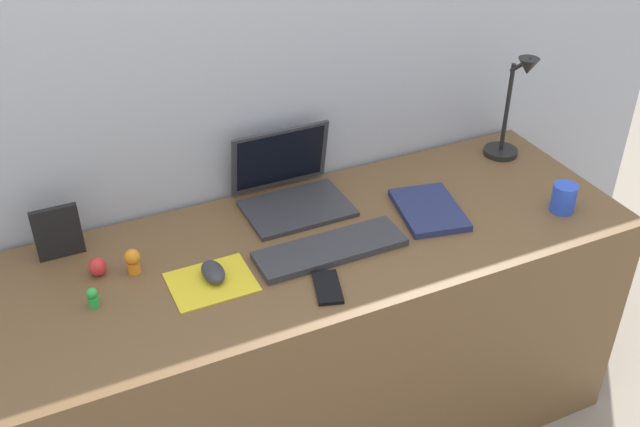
% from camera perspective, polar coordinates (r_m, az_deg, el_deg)
% --- Properties ---
extents(ground_plane, '(6.00, 6.00, 0.00)m').
position_cam_1_polar(ground_plane, '(2.54, -0.06, -15.79)').
color(ground_plane, gray).
extents(back_wall, '(2.97, 0.05, 1.66)m').
position_cam_1_polar(back_wall, '(2.27, -3.92, 4.55)').
color(back_wall, '#B2B7C1').
rests_on(back_wall, ground_plane).
extents(desk, '(1.77, 0.64, 0.74)m').
position_cam_1_polar(desk, '(2.28, -0.07, -9.71)').
color(desk, brown).
rests_on(desk, ground_plane).
extents(laptop, '(0.30, 0.25, 0.21)m').
position_cam_1_polar(laptop, '(2.18, -2.35, 2.15)').
color(laptop, '#333338').
rests_on(laptop, desk).
extents(keyboard, '(0.41, 0.13, 0.02)m').
position_cam_1_polar(keyboard, '(1.99, 0.80, -2.71)').
color(keyboard, '#333338').
rests_on(keyboard, desk).
extents(mousepad, '(0.21, 0.17, 0.00)m').
position_cam_1_polar(mousepad, '(1.91, -8.29, -5.21)').
color(mousepad, yellow).
rests_on(mousepad, desk).
extents(mouse, '(0.06, 0.10, 0.03)m').
position_cam_1_polar(mouse, '(1.92, -8.17, -4.44)').
color(mouse, '#333338').
rests_on(mouse, mousepad).
extents(cell_phone, '(0.10, 0.14, 0.01)m').
position_cam_1_polar(cell_phone, '(1.87, 0.58, -5.66)').
color(cell_phone, black).
rests_on(cell_phone, desk).
extents(desk_lamp, '(0.11, 0.15, 0.36)m').
position_cam_1_polar(desk_lamp, '(2.43, 14.50, 7.63)').
color(desk_lamp, black).
rests_on(desk_lamp, desk).
extents(notebook_pad, '(0.21, 0.27, 0.02)m').
position_cam_1_polar(notebook_pad, '(2.17, 8.32, 0.29)').
color(notebook_pad, navy).
rests_on(notebook_pad, desk).
extents(picture_frame, '(0.12, 0.02, 0.15)m').
position_cam_1_polar(picture_frame, '(2.06, -19.41, -1.38)').
color(picture_frame, black).
rests_on(picture_frame, desk).
extents(coffee_mug, '(0.07, 0.07, 0.08)m').
position_cam_1_polar(coffee_mug, '(2.26, 18.12, 1.14)').
color(coffee_mug, blue).
rests_on(coffee_mug, desk).
extents(toy_figurine_green, '(0.03, 0.03, 0.05)m').
position_cam_1_polar(toy_figurine_green, '(1.89, -16.96, -6.16)').
color(toy_figurine_green, green).
rests_on(toy_figurine_green, desk).
extents(toy_figurine_orange, '(0.04, 0.04, 0.07)m').
position_cam_1_polar(toy_figurine_orange, '(1.97, -14.11, -3.49)').
color(toy_figurine_orange, orange).
rests_on(toy_figurine_orange, desk).
extents(toy_figurine_red, '(0.05, 0.05, 0.05)m').
position_cam_1_polar(toy_figurine_red, '(1.99, -16.64, -3.92)').
color(toy_figurine_red, red).
rests_on(toy_figurine_red, desk).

